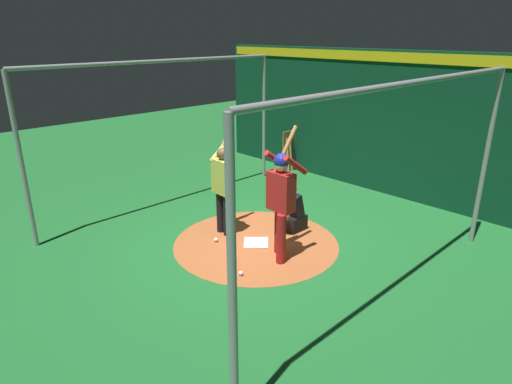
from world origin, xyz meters
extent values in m
plane|color=#1E6B2D|center=(0.00, 0.00, 0.00)|extent=(25.62, 25.62, 0.00)
cylinder|color=#B76033|center=(0.00, 0.00, 0.00)|extent=(2.86, 2.86, 0.01)
cube|color=white|center=(0.00, 0.00, 0.01)|extent=(0.59, 0.59, 0.01)
cylinder|color=maroon|center=(0.19, 0.76, 0.41)|extent=(0.15, 0.15, 0.83)
cylinder|color=maroon|center=(-0.05, 0.49, 0.41)|extent=(0.15, 0.15, 0.83)
cube|color=#B21E1E|center=(0.07, 0.63, 1.14)|extent=(0.22, 0.44, 0.62)
cylinder|color=#B21E1E|center=(-0.03, 0.83, 1.59)|extent=(0.50, 0.09, 0.39)
cylinder|color=#B21E1E|center=(-0.03, 0.43, 1.59)|extent=(0.50, 0.09, 0.39)
sphere|color=beige|center=(0.07, 0.63, 1.58)|extent=(0.21, 0.21, 0.21)
sphere|color=navy|center=(0.07, 0.63, 1.63)|extent=(0.24, 0.24, 0.24)
cylinder|color=olive|center=(-0.15, 0.50, 1.73)|extent=(0.54, 0.06, 0.73)
cube|color=black|center=(-0.90, 0.05, 0.14)|extent=(0.40, 0.40, 0.28)
cube|color=black|center=(-0.86, 0.05, 0.50)|extent=(0.30, 0.40, 0.46)
sphere|color=tan|center=(-0.84, 0.05, 0.82)|extent=(0.21, 0.21, 0.21)
cube|color=gray|center=(-0.74, 0.05, 0.82)|extent=(0.03, 0.19, 0.19)
ellipsoid|color=brown|center=(-0.58, 0.11, 0.38)|extent=(0.12, 0.28, 0.22)
cylinder|color=black|center=(0.13, -0.60, 0.39)|extent=(0.15, 0.15, 0.78)
cylinder|color=black|center=(0.12, -0.80, 0.39)|extent=(0.15, 0.15, 0.78)
cube|color=#BEC950|center=(0.13, -0.70, 1.08)|extent=(0.25, 0.43, 0.61)
cylinder|color=#BEC950|center=(0.14, -0.50, 1.13)|extent=(0.09, 0.09, 0.52)
cylinder|color=#BEC950|center=(0.01, -0.90, 1.49)|extent=(0.46, 0.12, 0.40)
sphere|color=brown|center=(0.13, -0.70, 1.50)|extent=(0.20, 0.20, 0.20)
cylinder|color=tan|center=(-0.07, -0.89, 1.61)|extent=(0.46, 0.09, 0.74)
cube|color=#0C3D26|center=(-3.95, 0.00, 1.56)|extent=(0.20, 9.62, 3.12)
cube|color=yellow|center=(-3.84, 0.00, 2.97)|extent=(0.03, 9.43, 0.20)
cylinder|color=gray|center=(-2.77, -2.58, 1.47)|extent=(0.08, 0.08, 2.94)
cylinder|color=gray|center=(2.77, -2.58, 1.47)|extent=(0.08, 0.08, 2.94)
cylinder|color=gray|center=(-2.77, 2.58, 1.47)|extent=(0.08, 0.08, 2.94)
cylinder|color=gray|center=(2.77, 2.58, 1.47)|extent=(0.08, 0.08, 2.94)
cylinder|color=gray|center=(0.00, -2.58, 2.94)|extent=(5.55, 0.07, 0.07)
cylinder|color=gray|center=(0.00, 2.58, 2.94)|extent=(5.55, 0.07, 0.07)
cube|color=olive|center=(-3.70, -2.51, 0.53)|extent=(0.58, 0.04, 1.05)
cylinder|color=black|center=(-3.89, -2.45, 0.42)|extent=(0.06, 0.13, 0.84)
cylinder|color=black|center=(-3.77, -2.45, 0.44)|extent=(0.06, 0.20, 0.89)
cylinder|color=tan|center=(-3.65, -2.45, 0.44)|extent=(0.06, 0.18, 0.88)
cylinder|color=tan|center=(-3.53, -2.45, 0.44)|extent=(0.06, 0.16, 0.88)
sphere|color=white|center=(0.92, 0.62, 0.04)|extent=(0.07, 0.07, 0.07)
sphere|color=white|center=(0.47, -0.52, 0.04)|extent=(0.07, 0.07, 0.07)
camera|label=1|loc=(4.81, 4.96, 3.48)|focal=30.94mm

